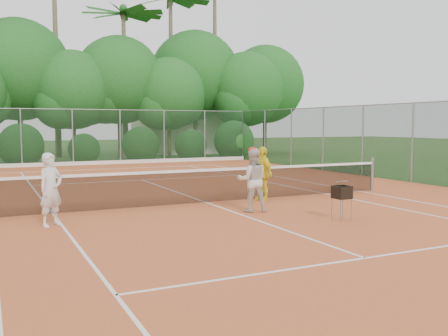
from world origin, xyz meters
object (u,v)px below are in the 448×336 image
at_px(player_yellow, 263,173).
at_px(ball_hopper, 342,193).
at_px(player_white, 51,190).
at_px(player_center_grp, 252,180).

height_order(player_yellow, ball_hopper, player_yellow).
bearing_deg(player_white, player_yellow, -21.86).
height_order(player_white, player_yellow, player_white).
relative_size(player_yellow, ball_hopper, 1.96).
bearing_deg(player_yellow, player_center_grp, -38.59).
xyz_separation_m(player_center_grp, ball_hopper, (1.30, -1.87, -0.18)).
height_order(player_white, player_center_grp, player_center_grp).
relative_size(player_white, ball_hopper, 2.00).
bearing_deg(player_white, player_center_grp, -37.40).
bearing_deg(player_yellow, ball_hopper, 0.79).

